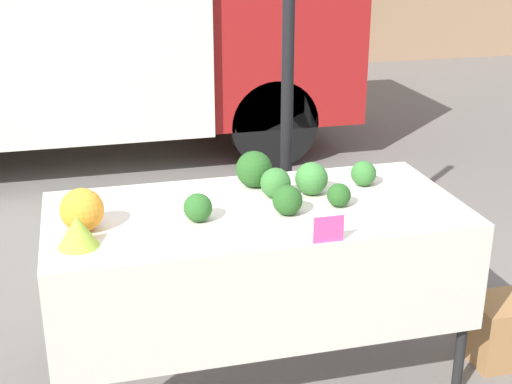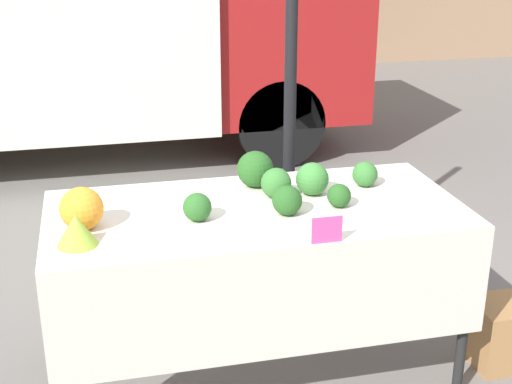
% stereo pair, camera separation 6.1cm
% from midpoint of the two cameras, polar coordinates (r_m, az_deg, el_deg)
% --- Properties ---
extents(ground_plane, '(40.00, 40.00, 0.00)m').
position_cam_midpoint_polar(ground_plane, '(3.81, 0.47, -14.18)').
color(ground_plane, slate).
extents(tent_pole, '(0.07, 0.07, 2.46)m').
position_cam_midpoint_polar(tent_pole, '(4.09, 3.17, 7.29)').
color(tent_pole, black).
rests_on(tent_pole, ground_plane).
extents(parked_truck, '(4.85, 2.01, 2.72)m').
position_cam_midpoint_polar(parked_truck, '(7.10, -13.61, 14.28)').
color(parked_truck, silver).
rests_on(parked_truck, ground_plane).
extents(market_table, '(1.97, 0.92, 0.92)m').
position_cam_midpoint_polar(market_table, '(3.35, 0.80, -3.50)').
color(market_table, beige).
rests_on(market_table, ground_plane).
extents(orange_cauliflower, '(0.19, 0.19, 0.19)m').
position_cam_midpoint_polar(orange_cauliflower, '(3.19, -13.26, -1.31)').
color(orange_cauliflower, orange).
rests_on(orange_cauliflower, market_table).
extents(romanesco_head, '(0.17, 0.17, 0.14)m').
position_cam_midpoint_polar(romanesco_head, '(3.04, -13.62, -2.97)').
color(romanesco_head, '#93B238').
rests_on(romanesco_head, market_table).
extents(broccoli_head_0, '(0.11, 0.11, 0.11)m').
position_cam_midpoint_polar(broccoli_head_0, '(3.39, 7.17, -0.29)').
color(broccoli_head_0, '#23511E').
rests_on(broccoli_head_0, market_table).
extents(broccoli_head_1, '(0.16, 0.16, 0.16)m').
position_cam_midpoint_polar(broccoli_head_1, '(3.52, 5.02, 1.05)').
color(broccoli_head_1, '#387533').
rests_on(broccoli_head_1, market_table).
extents(broccoli_head_2, '(0.13, 0.13, 0.13)m').
position_cam_midpoint_polar(broccoli_head_2, '(3.67, 9.18, 1.42)').
color(broccoli_head_2, '#336B2D').
rests_on(broccoli_head_2, market_table).
extents(broccoli_head_3, '(0.14, 0.14, 0.14)m').
position_cam_midpoint_polar(broccoli_head_3, '(3.27, 3.04, -0.69)').
color(broccoli_head_3, '#23511E').
rests_on(broccoli_head_3, market_table).
extents(broccoli_head_4, '(0.13, 0.13, 0.13)m').
position_cam_midpoint_polar(broccoli_head_4, '(3.21, -4.18, -1.22)').
color(broccoli_head_4, '#285B23').
rests_on(broccoli_head_4, market_table).
extents(broccoli_head_5, '(0.15, 0.15, 0.15)m').
position_cam_midpoint_polar(broccoli_head_5, '(3.47, 2.12, 0.71)').
color(broccoli_head_5, '#336B2D').
rests_on(broccoli_head_5, market_table).
extents(broccoli_head_6, '(0.19, 0.19, 0.19)m').
position_cam_midpoint_polar(broccoli_head_6, '(3.61, 0.42, 1.84)').
color(broccoli_head_6, '#23511E').
rests_on(broccoli_head_6, market_table).
extents(price_sign, '(0.13, 0.01, 0.12)m').
position_cam_midpoint_polar(price_sign, '(3.00, 6.27, -3.03)').
color(price_sign, '#EF4793').
rests_on(price_sign, market_table).
extents(produce_crate, '(0.42, 0.29, 0.34)m').
position_cam_midpoint_polar(produce_crate, '(4.05, 20.14, -10.44)').
color(produce_crate, '#9E7042').
rests_on(produce_crate, ground_plane).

